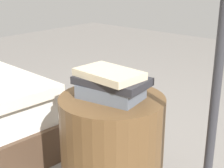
# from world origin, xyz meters

# --- Properties ---
(side_table) EXTENTS (0.45, 0.45, 0.53)m
(side_table) POSITION_xyz_m (0.00, 0.00, 0.26)
(side_table) COLOR brown
(side_table) RESTS_ON ground_plane
(book_slate) EXTENTS (0.28, 0.20, 0.06)m
(book_slate) POSITION_xyz_m (0.00, 0.01, 0.56)
(book_slate) COLOR slate
(book_slate) RESTS_ON side_table
(book_charcoal) EXTENTS (0.32, 0.21, 0.03)m
(book_charcoal) POSITION_xyz_m (-0.00, -0.00, 0.60)
(book_charcoal) COLOR #28282D
(book_charcoal) RESTS_ON book_slate
(book_cream) EXTENTS (0.28, 0.19, 0.03)m
(book_cream) POSITION_xyz_m (0.01, 0.01, 0.63)
(book_cream) COLOR beige
(book_cream) RESTS_ON book_charcoal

